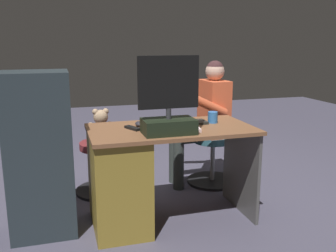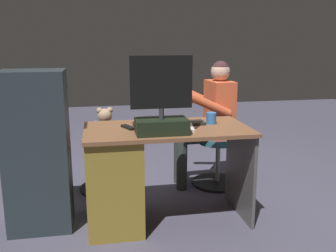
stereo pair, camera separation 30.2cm
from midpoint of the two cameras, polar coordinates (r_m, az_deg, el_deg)
ground_plane at (r=3.29m, az=-3.78°, el=-11.51°), size 10.00×10.00×0.00m
desk at (r=2.82m, az=-8.65°, el=-7.33°), size 1.21×0.65×0.73m
monitor at (r=2.57m, az=-3.28°, el=2.17°), size 0.42×0.22×0.53m
keyboard at (r=2.88m, az=-1.21°, el=0.41°), size 0.42×0.14×0.02m
computer_mouse at (r=2.83m, az=-7.40°, el=0.28°), size 0.06×0.10×0.04m
cup at (r=2.93m, az=3.85°, el=1.29°), size 0.08×0.08×0.09m
tv_remote at (r=2.75m, az=-8.51°, el=-0.35°), size 0.10×0.15×0.02m
notebook_binder at (r=2.74m, az=-1.01°, el=-0.15°), size 0.26×0.33×0.02m
office_chair_teddy at (r=3.50m, az=-12.30°, el=-5.64°), size 0.50×0.50×0.47m
teddy_bear at (r=3.42m, az=-12.58°, el=-0.23°), size 0.22×0.22×0.30m
visitor_chair at (r=3.66m, az=4.39°, el=-4.66°), size 0.49×0.49×0.47m
person at (r=3.53m, az=3.19°, el=1.87°), size 0.53×0.50×1.17m
equipment_rack at (r=2.81m, az=-21.73°, el=-4.16°), size 0.44×0.36×1.15m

